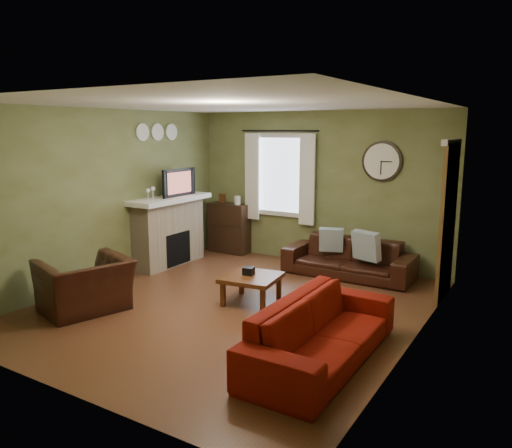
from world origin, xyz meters
The scene contains 31 objects.
floor centered at (0.00, 0.00, 0.00)m, with size 4.60×5.20×0.00m, color brown.
ceiling centered at (0.00, 0.00, 2.60)m, with size 4.60×5.20×0.00m, color white.
wall_left centered at (-2.30, 0.00, 1.30)m, with size 0.00×5.20×2.60m, color olive.
wall_right centered at (2.30, 0.00, 1.30)m, with size 0.00×5.20×2.60m, color olive.
wall_back centered at (0.00, 2.60, 1.30)m, with size 4.60×0.00×2.60m, color olive.
wall_front centered at (0.00, -2.60, 1.30)m, with size 4.60×0.00×2.60m, color olive.
fireplace centered at (-2.10, 1.15, 0.55)m, with size 0.40×1.40×1.10m, color tan.
firebox centered at (-1.91, 1.15, 0.30)m, with size 0.04×0.60×0.55m, color black.
mantel centered at (-2.07, 1.15, 1.14)m, with size 0.58×1.60×0.08m, color white.
tv centered at (-2.05, 1.30, 1.35)m, with size 0.60×0.08×0.35m, color black.
tv_screen centered at (-1.97, 1.30, 1.41)m, with size 0.02×0.62×0.36m, color #994C3F.
medallion_left centered at (-2.28, 0.80, 2.25)m, with size 0.28×0.28×0.03m, color white.
medallion_mid centered at (-2.28, 1.15, 2.25)m, with size 0.28×0.28×0.03m, color white.
medallion_right centered at (-2.28, 1.50, 2.25)m, with size 0.28×0.28×0.03m, color white.
window_pane centered at (-0.70, 2.58, 1.50)m, with size 1.00×0.02×1.30m, color silver, non-canonical shape.
curtain_rod centered at (-0.70, 2.48, 2.27)m, with size 0.03×0.03×1.50m, color black.
curtain_left centered at (-1.25, 2.48, 1.45)m, with size 0.28×0.04×1.55m, color white.
curtain_right centered at (-0.15, 2.48, 1.45)m, with size 0.28×0.04×1.55m, color white.
wall_clock centered at (1.10, 2.55, 1.80)m, with size 0.64×0.06×0.64m, color white, non-canonical shape.
door centered at (2.27, 1.85, 1.05)m, with size 0.05×0.90×2.10m, color brown.
bookshelf centered at (-1.72, 2.41, 0.46)m, with size 0.78×0.33×0.93m, color black, non-canonical shape.
book centered at (-1.62, 2.73, 0.96)m, with size 0.15×0.20×0.02m, color #4E2810.
sofa_brown centered at (0.78, 2.09, 0.30)m, with size 2.02×0.79×0.59m, color black.
pillow_left centered at (1.09, 2.00, 0.55)m, with size 0.44×0.13×0.44m, color #8CA1AA.
pillow_right centered at (0.47, 2.12, 0.55)m, with size 0.38×0.11×0.38m, color #8CA1AA.
sofa_red centered at (1.63, -0.84, 0.31)m, with size 2.15×0.84×0.63m, color #700E05.
armchair centered at (-1.53, -1.13, 0.34)m, with size 1.04×0.91×0.68m, color black.
coffee_table centered at (0.13, 0.24, 0.19)m, with size 0.71×0.71×0.38m, color #4E2810, non-canonical shape.
tissue_box centered at (0.07, 0.25, 0.40)m, with size 0.13×0.13×0.10m, color black.
wine_glass_a centered at (-2.05, 0.63, 1.28)m, with size 0.07×0.07×0.19m, color white, non-canonical shape.
wine_glass_b centered at (-2.05, 0.74, 1.28)m, with size 0.07×0.07×0.21m, color white, non-canonical shape.
Camera 1 is at (3.51, -5.19, 2.30)m, focal length 35.00 mm.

